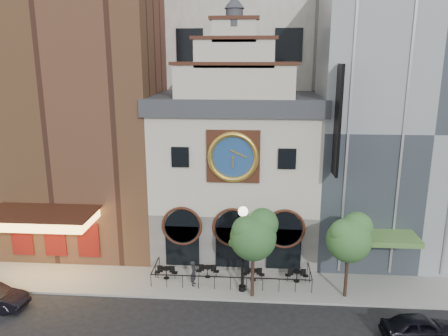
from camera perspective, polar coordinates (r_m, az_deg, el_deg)
ground at (r=28.90m, az=0.69°, el=-17.05°), size 120.00×120.00×0.00m
sidewalk at (r=31.03m, az=0.99°, el=-14.54°), size 44.00×5.00×0.15m
clock_building at (r=33.56m, az=1.54°, el=-0.12°), size 12.60×8.78×18.65m
theater_building at (r=37.59m, az=-18.75°, el=9.83°), size 14.00×15.60×25.00m
retail_building at (r=36.84m, az=22.48°, el=5.57°), size 14.00×14.40×20.00m
office_tower at (r=44.96m, az=2.43°, el=20.59°), size 20.00×16.00×40.00m
cafe_railing at (r=30.78m, az=0.99°, el=-13.68°), size 10.60×2.60×0.90m
bistro_0 at (r=31.24m, az=-7.55°, el=-13.33°), size 1.58×0.68×0.90m
bistro_1 at (r=31.16m, az=-2.15°, el=-13.28°), size 1.58×0.68×0.90m
bistro_2 at (r=30.79m, az=3.82°, el=-13.67°), size 1.58×0.68×0.90m
bistro_3 at (r=30.99m, az=9.47°, el=-13.66°), size 1.58×0.68×0.90m
car_right at (r=27.52m, az=24.26°, el=-18.45°), size 4.33×2.13×1.42m
pedestrian at (r=30.05m, az=-3.99°, el=-13.55°), size 0.44×0.65×1.74m
lamppost at (r=28.19m, az=2.47°, el=-9.32°), size 1.80×0.98×5.81m
tree_left at (r=27.40m, az=3.95°, el=-8.57°), size 3.01×2.90×5.80m
tree_right at (r=28.45m, az=16.11°, el=-8.61°), size 2.89×2.78×5.57m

